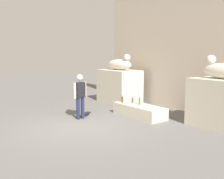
# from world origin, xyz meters

# --- Properties ---
(ground_plane) EXTENTS (40.00, 40.00, 0.00)m
(ground_plane) POSITION_xyz_m (0.00, 0.00, 0.00)
(ground_plane) COLOR #605E5B
(facade_wall) EXTENTS (9.27, 0.60, 6.13)m
(facade_wall) POSITION_xyz_m (0.00, 5.11, 3.06)
(facade_wall) COLOR #BEAE9A
(facade_wall) RESTS_ON ground_plane
(pedestal_left) EXTENTS (2.09, 1.33, 1.62)m
(pedestal_left) POSITION_xyz_m (-2.80, 3.75, 0.81)
(pedestal_left) COLOR beige
(pedestal_left) RESTS_ON ground_plane
(pedestal_right) EXTENTS (2.09, 1.33, 1.62)m
(pedestal_right) POSITION_xyz_m (2.80, 3.75, 0.81)
(pedestal_right) COLOR beige
(pedestal_right) RESTS_ON ground_plane
(statue_reclining_left) EXTENTS (1.63, 0.65, 0.78)m
(statue_reclining_left) POSITION_xyz_m (-2.76, 3.75, 1.90)
(statue_reclining_left) COLOR beige
(statue_reclining_left) RESTS_ON pedestal_left
(ledge_block) EXTENTS (2.24, 0.86, 0.45)m
(ledge_block) POSITION_xyz_m (0.00, 2.56, 0.23)
(ledge_block) COLOR beige
(ledge_block) RESTS_ON ground_plane
(skater) EXTENTS (0.23, 0.54, 1.67)m
(skater) POSITION_xyz_m (-1.05, 0.54, 0.92)
(skater) COLOR #1E233F
(skater) RESTS_ON ground_plane
(skateboard) EXTENTS (0.66, 0.75, 0.08)m
(skateboard) POSITION_xyz_m (-1.36, 0.94, 0.06)
(skateboard) COLOR black
(skateboard) RESTS_ON ground_plane
(bottle_brown) EXTENTS (0.08, 0.08, 0.30)m
(bottle_brown) POSITION_xyz_m (-0.83, 2.38, 0.57)
(bottle_brown) COLOR #593314
(bottle_brown) RESTS_ON ledge_block
(bottle_green) EXTENTS (0.07, 0.07, 0.33)m
(bottle_green) POSITION_xyz_m (-0.08, 2.64, 0.59)
(bottle_green) COLOR #1E722D
(bottle_green) RESTS_ON ledge_block
(bottle_red) EXTENTS (0.06, 0.06, 0.25)m
(bottle_red) POSITION_xyz_m (-0.55, 2.68, 0.55)
(bottle_red) COLOR red
(bottle_red) RESTS_ON ledge_block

